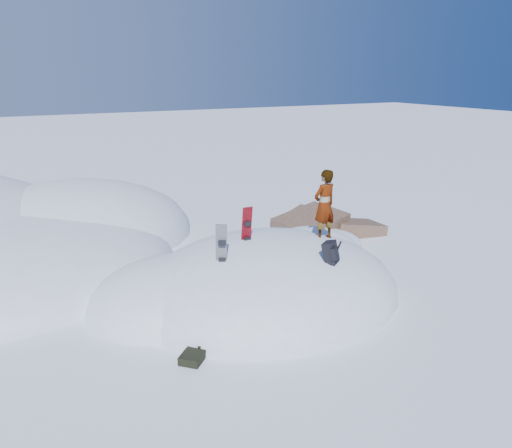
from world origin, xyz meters
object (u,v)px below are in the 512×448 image
snowboard_dark (222,253)px  person (324,205)px  backpack (331,252)px  snowboard_red (247,233)px

snowboard_dark → person: (3.05, 0.33, 0.67)m
backpack → person: bearing=26.9°
snowboard_red → backpack: snowboard_red is taller
backpack → person: size_ratio=0.32×
snowboard_red → snowboard_dark: snowboard_red is taller
snowboard_red → backpack: bearing=-54.8°
snowboard_red → snowboard_dark: bearing=-147.1°
backpack → person: 1.71m
snowboard_red → backpack: (1.31, -1.73, -0.17)m
snowboard_dark → backpack: 2.53m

